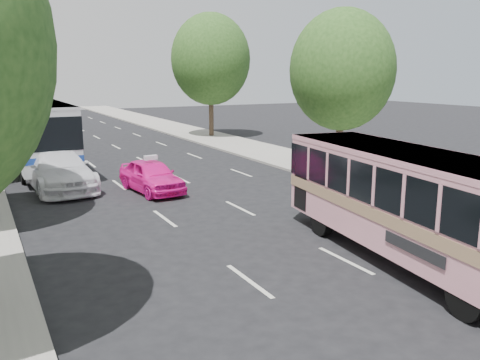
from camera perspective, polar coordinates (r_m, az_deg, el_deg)
ground at (r=14.85m, az=3.77°, el=-7.21°), size 120.00×120.00×0.00m
sidewalk_right at (r=35.99m, az=-1.29°, el=4.23°), size 4.00×90.00×0.12m
tree_right_near at (r=25.62m, az=11.63°, el=12.43°), size 5.10×5.10×7.95m
tree_right_far at (r=39.50m, az=-3.18°, el=13.71°), size 6.00×6.00×9.35m
pink_bus at (r=13.71m, az=18.59°, el=-1.57°), size 3.45×9.33×2.91m
pink_taxi at (r=21.41m, az=-9.92°, el=0.47°), size 2.02×4.14×1.36m
white_pickup at (r=22.96m, az=-19.76°, el=1.10°), size 2.71×5.90×1.67m
tour_coach_front at (r=28.41m, az=-21.88°, el=5.43°), size 2.50×11.54×3.45m
taxi_roof_sign at (r=21.27m, az=-10.00°, el=2.50°), size 0.57×0.24×0.18m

